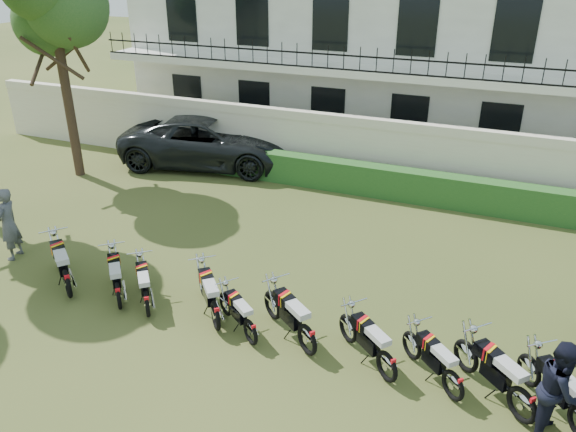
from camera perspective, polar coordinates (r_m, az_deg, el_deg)
name	(u,v)px	position (r m, az deg, el deg)	size (l,w,h in m)	color
ground	(243,303)	(12.79, -4.55, -8.79)	(100.00, 100.00, 0.00)	#3B491D
perimeter_wall	(350,149)	(19.03, 6.32, 6.78)	(30.00, 0.35, 2.30)	beige
hedge	(372,180)	(18.29, 8.49, 3.64)	(18.00, 0.60, 1.00)	#1C4F1F
building	(396,46)	(24.10, 10.92, 16.60)	(20.40, 9.60, 7.40)	white
motorcycle_0	(66,278)	(13.59, -21.59, -5.83)	(1.71, 1.40, 1.15)	black
motorcycle_1	(118,290)	(12.85, -16.91, -7.22)	(1.33, 1.48, 1.04)	black
motorcycle_2	(146,298)	(12.45, -14.20, -8.12)	(1.24, 1.44, 0.99)	black
motorcycle_3	(215,310)	(11.76, -7.40, -9.40)	(1.38, 1.53, 1.07)	black
motorcycle_4	(250,327)	(11.33, -3.85, -11.14)	(1.41, 1.08, 0.93)	black
motorcycle_5	(307,333)	(11.01, 1.97, -11.79)	(1.67, 1.29, 1.10)	black
motorcycle_6	(387,360)	(10.59, 10.07, -14.21)	(1.50, 1.28, 1.03)	black
motorcycle_7	(454,379)	(10.50, 16.51, -15.61)	(1.35, 1.27, 0.97)	black
motorcycle_8	(524,398)	(10.43, 22.81, -16.65)	(1.54, 1.44, 1.10)	black
suv	(210,142)	(20.81, -7.92, 7.48)	(2.94, 6.38, 1.77)	black
inspector	(8,224)	(15.76, -26.54, -0.74)	(0.69, 0.45, 1.90)	#5D5C62
officer_1	(560,390)	(10.18, 25.87, -15.61)	(0.87, 0.68, 1.79)	black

